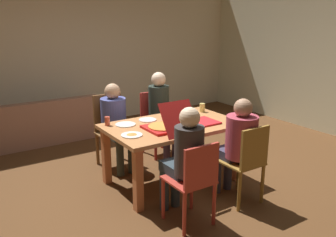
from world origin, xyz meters
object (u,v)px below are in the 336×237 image
at_px(chair_2, 156,121).
at_px(chair_3, 111,128).
at_px(person_0, 185,155).
at_px(person_2, 161,108).
at_px(pizza_box_0, 166,126).
at_px(drinking_glass_0, 107,121).
at_px(couch, 34,126).
at_px(person_3, 116,119).
at_px(chair_0, 194,180).
at_px(person_1, 238,140).
at_px(plate_3, 148,120).
at_px(plate_1, 126,124).
at_px(chair_1, 246,161).
at_px(plate_2, 175,116).
at_px(pizza_box_1, 202,122).
at_px(drinking_glass_1, 202,108).
at_px(dining_table, 172,133).
at_px(plate_0, 132,135).

height_order(chair_2, chair_3, chair_3).
bearing_deg(person_0, person_2, 65.31).
bearing_deg(person_0, pizza_box_0, 73.17).
height_order(chair_3, drinking_glass_0, chair_3).
bearing_deg(couch, person_3, -67.78).
xyz_separation_m(chair_0, person_1, (0.75, 0.19, 0.20)).
height_order(person_3, plate_3, person_3).
distance_m(chair_2, plate_1, 1.14).
distance_m(chair_2, plate_3, 0.90).
relative_size(chair_0, person_1, 0.75).
distance_m(chair_1, plate_2, 1.20).
distance_m(pizza_box_1, drinking_glass_0, 1.16).
bearing_deg(drinking_glass_1, person_0, -134.90).
xyz_separation_m(person_2, drinking_glass_1, (0.31, -0.57, 0.09)).
bearing_deg(dining_table, couch, 113.74).
bearing_deg(plate_3, plate_2, -7.77).
bearing_deg(plate_3, plate_0, -136.43).
relative_size(person_2, plate_3, 5.61).
relative_size(plate_3, couch, 0.11).
distance_m(person_1, pizza_box_0, 0.83).
bearing_deg(drinking_glass_0, person_1, -47.75).
xyz_separation_m(pizza_box_0, plate_1, (-0.30, 0.45, -0.04)).
bearing_deg(pizza_box_1, drinking_glass_0, 152.24).
xyz_separation_m(pizza_box_1, plate_1, (-0.84, 0.44, -0.00)).
distance_m(plate_0, plate_2, 0.92).
height_order(person_0, drinking_glass_1, person_0).
height_order(person_1, chair_2, person_1).
distance_m(person_2, chair_3, 0.79).
distance_m(chair_3, plate_2, 0.95).
relative_size(pizza_box_1, plate_3, 1.56).
xyz_separation_m(dining_table, person_0, (-0.40, -0.81, 0.06)).
xyz_separation_m(chair_1, chair_3, (-0.75, 1.85, 0.02)).
bearing_deg(drinking_glass_1, pizza_box_1, -128.45).
relative_size(pizza_box_0, pizza_box_1, 1.83).
xyz_separation_m(person_2, pizza_box_0, (-0.56, -1.00, 0.08)).
bearing_deg(plate_3, couch, 112.83).
height_order(person_0, couch, person_0).
distance_m(person_0, drinking_glass_0, 1.23).
height_order(pizza_box_0, couch, pizza_box_0).
bearing_deg(chair_2, person_3, -164.87).
relative_size(dining_table, chair_3, 1.62).
height_order(chair_2, drinking_glass_0, chair_2).
distance_m(person_0, pizza_box_0, 0.67).
bearing_deg(dining_table, person_1, -65.24).
relative_size(chair_3, plate_3, 4.45).
bearing_deg(chair_0, pizza_box_1, 47.87).
relative_size(person_1, pizza_box_1, 3.41).
xyz_separation_m(chair_0, plate_1, (-0.10, 1.25, 0.26)).
xyz_separation_m(pizza_box_0, plate_2, (0.42, 0.42, -0.04)).
xyz_separation_m(chair_2, person_3, (-0.75, -0.20, 0.19)).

